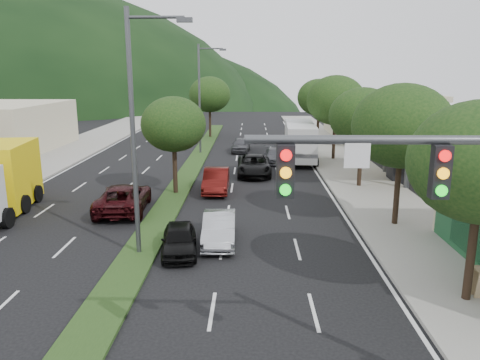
{
  "coord_description": "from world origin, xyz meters",
  "views": [
    {
      "loc": [
        4.72,
        -10.58,
        7.6
      ],
      "look_at": [
        4.2,
        12.68,
        2.18
      ],
      "focal_mm": 35.0,
      "sensor_mm": 36.0,
      "label": 1
    }
  ],
  "objects_px": {
    "tree_r_b": "(402,126)",
    "tree_r_c": "(363,116)",
    "tree_med_far": "(210,94)",
    "motorhome": "(300,141)",
    "tree_r_e": "(319,97)",
    "streetlight_mid": "(202,94)",
    "traffic_signal": "(465,222)",
    "sedan_silver": "(219,228)",
    "car_queue_e": "(241,145)",
    "car_queue_d": "(254,165)",
    "streetlight_near": "(137,123)",
    "car_queue_b": "(275,156)",
    "car_queue_c": "(216,180)",
    "car_queue_a": "(179,240)",
    "suv_maroon": "(124,198)",
    "tree_med_near": "(174,124)",
    "tree_r_d": "(336,100)"
  },
  "relations": [
    {
      "from": "tree_med_far",
      "to": "car_queue_a",
      "type": "xyz_separation_m",
      "value": [
        1.71,
        -35.85,
        -4.39
      ]
    },
    {
      "from": "car_queue_d",
      "to": "streetlight_near",
      "type": "bearing_deg",
      "value": -107.76
    },
    {
      "from": "car_queue_c",
      "to": "car_queue_b",
      "type": "bearing_deg",
      "value": 66.13
    },
    {
      "from": "tree_r_b",
      "to": "tree_r_d",
      "type": "xyz_separation_m",
      "value": [
        0.0,
        18.0,
        0.14
      ]
    },
    {
      "from": "streetlight_mid",
      "to": "car_queue_c",
      "type": "distance_m",
      "value": 15.23
    },
    {
      "from": "traffic_signal",
      "to": "streetlight_near",
      "type": "bearing_deg",
      "value": 132.77
    },
    {
      "from": "tree_med_far",
      "to": "traffic_signal",
      "type": "bearing_deg",
      "value": -78.78
    },
    {
      "from": "tree_med_near",
      "to": "tree_r_b",
      "type": "bearing_deg",
      "value": -26.57
    },
    {
      "from": "tree_r_c",
      "to": "car_queue_e",
      "type": "bearing_deg",
      "value": 120.13
    },
    {
      "from": "sedan_silver",
      "to": "car_queue_b",
      "type": "distance_m",
      "value": 19.59
    },
    {
      "from": "streetlight_mid",
      "to": "car_queue_a",
      "type": "xyz_separation_m",
      "value": [
        1.5,
        -24.85,
        -4.96
      ]
    },
    {
      "from": "tree_r_e",
      "to": "tree_med_far",
      "type": "distance_m",
      "value": 12.65
    },
    {
      "from": "tree_r_c",
      "to": "motorhome",
      "type": "xyz_separation_m",
      "value": [
        -3.0,
        9.72,
        -3.01
      ]
    },
    {
      "from": "tree_r_b",
      "to": "car_queue_b",
      "type": "relative_size",
      "value": 1.69
    },
    {
      "from": "tree_med_near",
      "to": "car_queue_e",
      "type": "xyz_separation_m",
      "value": [
        3.81,
        16.12,
        -3.76
      ]
    },
    {
      "from": "tree_med_far",
      "to": "motorhome",
      "type": "bearing_deg",
      "value": -57.78
    },
    {
      "from": "car_queue_a",
      "to": "car_queue_e",
      "type": "height_order",
      "value": "car_queue_e"
    },
    {
      "from": "tree_r_e",
      "to": "car_queue_c",
      "type": "distance_m",
      "value": 23.64
    },
    {
      "from": "tree_r_b",
      "to": "tree_r_c",
      "type": "bearing_deg",
      "value": 90.0
    },
    {
      "from": "car_queue_c",
      "to": "motorhome",
      "type": "bearing_deg",
      "value": 58.78
    },
    {
      "from": "car_queue_b",
      "to": "car_queue_d",
      "type": "height_order",
      "value": "car_queue_d"
    },
    {
      "from": "sedan_silver",
      "to": "car_queue_e",
      "type": "bearing_deg",
      "value": 87.32
    },
    {
      "from": "traffic_signal",
      "to": "tree_r_c",
      "type": "distance_m",
      "value": 21.74
    },
    {
      "from": "traffic_signal",
      "to": "tree_r_d",
      "type": "height_order",
      "value": "tree_r_d"
    },
    {
      "from": "tree_r_e",
      "to": "streetlight_near",
      "type": "height_order",
      "value": "streetlight_near"
    },
    {
      "from": "tree_med_far",
      "to": "car_queue_c",
      "type": "distance_m",
      "value": 25.74
    },
    {
      "from": "tree_r_b",
      "to": "tree_r_d",
      "type": "distance_m",
      "value": 18.0
    },
    {
      "from": "car_queue_b",
      "to": "car_queue_c",
      "type": "distance_m",
      "value": 10.88
    },
    {
      "from": "tree_r_c",
      "to": "tree_med_near",
      "type": "bearing_deg",
      "value": -170.54
    },
    {
      "from": "tree_r_e",
      "to": "motorhome",
      "type": "xyz_separation_m",
      "value": [
        -3.0,
        -10.28,
        -3.16
      ]
    },
    {
      "from": "car_queue_a",
      "to": "car_queue_b",
      "type": "distance_m",
      "value": 21.22
    },
    {
      "from": "streetlight_near",
      "to": "car_queue_b",
      "type": "relative_size",
      "value": 2.44
    },
    {
      "from": "tree_med_near",
      "to": "car_queue_d",
      "type": "relative_size",
      "value": 1.13
    },
    {
      "from": "tree_r_e",
      "to": "sedan_silver",
      "type": "bearing_deg",
      "value": -105.85
    },
    {
      "from": "tree_r_d",
      "to": "streetlight_mid",
      "type": "height_order",
      "value": "streetlight_mid"
    },
    {
      "from": "tree_r_b",
      "to": "motorhome",
      "type": "distance_m",
      "value": 18.27
    },
    {
      "from": "car_queue_a",
      "to": "car_queue_e",
      "type": "distance_m",
      "value": 26.05
    },
    {
      "from": "sedan_silver",
      "to": "car_queue_a",
      "type": "bearing_deg",
      "value": -142.47
    },
    {
      "from": "tree_r_e",
      "to": "car_queue_a",
      "type": "height_order",
      "value": "tree_r_e"
    },
    {
      "from": "tree_r_b",
      "to": "motorhome",
      "type": "xyz_separation_m",
      "value": [
        -3.0,
        17.72,
        -3.3
      ]
    },
    {
      "from": "traffic_signal",
      "to": "suv_maroon",
      "type": "xyz_separation_m",
      "value": [
        -11.33,
        15.82,
        -3.88
      ]
    },
    {
      "from": "motorhome",
      "to": "tree_r_b",
      "type": "bearing_deg",
      "value": -77.79
    },
    {
      "from": "tree_r_c",
      "to": "streetlight_mid",
      "type": "bearing_deg",
      "value": 132.22
    },
    {
      "from": "car_queue_e",
      "to": "tree_r_c",
      "type": "bearing_deg",
      "value": -55.26
    },
    {
      "from": "tree_med_far",
      "to": "motorhome",
      "type": "relative_size",
      "value": 0.81
    },
    {
      "from": "tree_r_b",
      "to": "car_queue_a",
      "type": "xyz_separation_m",
      "value": [
        -10.29,
        -3.85,
        -4.42
      ]
    },
    {
      "from": "tree_r_b",
      "to": "tree_r_e",
      "type": "distance_m",
      "value": 28.0
    },
    {
      "from": "streetlight_mid",
      "to": "car_queue_d",
      "type": "xyz_separation_m",
      "value": [
        4.8,
        -9.25,
        -4.84
      ]
    },
    {
      "from": "traffic_signal",
      "to": "sedan_silver",
      "type": "bearing_deg",
      "value": 117.37
    },
    {
      "from": "tree_r_e",
      "to": "streetlight_mid",
      "type": "relative_size",
      "value": 0.67
    }
  ]
}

